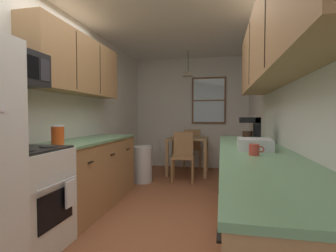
% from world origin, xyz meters
% --- Properties ---
extents(ground_plane, '(12.00, 12.00, 0.00)m').
position_xyz_m(ground_plane, '(0.00, 1.00, 0.00)').
color(ground_plane, brown).
extents(wall_left, '(0.10, 9.00, 2.55)m').
position_xyz_m(wall_left, '(-1.35, 1.00, 1.27)').
color(wall_left, silver).
rests_on(wall_left, ground).
extents(wall_right, '(0.10, 9.00, 2.55)m').
position_xyz_m(wall_right, '(1.35, 1.00, 1.27)').
color(wall_right, silver).
rests_on(wall_right, ground).
extents(wall_back, '(4.40, 0.10, 2.55)m').
position_xyz_m(wall_back, '(0.00, 3.65, 1.27)').
color(wall_back, silver).
rests_on(wall_back, ground).
extents(ceiling_slab, '(4.40, 9.00, 0.08)m').
position_xyz_m(ceiling_slab, '(0.00, 1.00, 2.59)').
color(ceiling_slab, white).
extents(stove_range, '(0.66, 0.64, 1.10)m').
position_xyz_m(stove_range, '(-0.99, -0.42, 0.47)').
color(stove_range, white).
rests_on(stove_range, ground).
extents(microwave_over_range, '(0.39, 0.59, 0.31)m').
position_xyz_m(microwave_over_range, '(-1.11, -0.42, 1.63)').
color(microwave_over_range, black).
extents(counter_left, '(0.64, 1.72, 0.90)m').
position_xyz_m(counter_left, '(-1.00, 0.76, 0.45)').
color(counter_left, '#A87A4C').
rests_on(counter_left, ground).
extents(upper_cabinets_left, '(0.33, 1.80, 0.74)m').
position_xyz_m(upper_cabinets_left, '(-1.14, 0.71, 1.86)').
color(upper_cabinets_left, '#A87A4C').
extents(counter_right, '(0.64, 3.28, 0.90)m').
position_xyz_m(counter_right, '(1.00, 0.06, 0.45)').
color(counter_right, '#A87A4C').
rests_on(counter_right, ground).
extents(upper_cabinets_right, '(0.33, 2.96, 0.72)m').
position_xyz_m(upper_cabinets_right, '(1.14, 0.01, 1.86)').
color(upper_cabinets_right, '#A87A4C').
extents(dining_table, '(0.80, 0.73, 0.75)m').
position_xyz_m(dining_table, '(0.03, 2.90, 0.62)').
color(dining_table, '#A87F51').
rests_on(dining_table, ground).
extents(dining_chair_near, '(0.43, 0.43, 0.90)m').
position_xyz_m(dining_chair_near, '(0.01, 2.32, 0.50)').
color(dining_chair_near, '#A87A4C').
rests_on(dining_chair_near, ground).
extents(dining_chair_far, '(0.42, 0.42, 0.90)m').
position_xyz_m(dining_chair_far, '(0.06, 3.47, 0.50)').
color(dining_chair_far, '#A87A4C').
rests_on(dining_chair_far, ground).
extents(pendant_light, '(0.24, 0.24, 0.52)m').
position_xyz_m(pendant_light, '(0.03, 2.90, 2.08)').
color(pendant_light, black).
extents(back_window, '(0.77, 0.05, 1.06)m').
position_xyz_m(back_window, '(0.42, 3.58, 1.56)').
color(back_window, brown).
extents(trash_bin, '(0.36, 0.36, 0.65)m').
position_xyz_m(trash_bin, '(-0.70, 2.07, 0.33)').
color(trash_bin, silver).
rests_on(trash_bin, ground).
extents(storage_canister, '(0.13, 0.13, 0.21)m').
position_xyz_m(storage_canister, '(-1.00, 0.07, 1.00)').
color(storage_canister, '#D84C19').
rests_on(storage_canister, counter_left).
extents(dish_towel, '(0.02, 0.16, 0.24)m').
position_xyz_m(dish_towel, '(-0.64, -0.26, 0.50)').
color(dish_towel, white).
extents(coffee_maker, '(0.22, 0.18, 0.29)m').
position_xyz_m(coffee_maker, '(1.04, 0.66, 1.05)').
color(coffee_maker, black).
rests_on(coffee_maker, counter_right).
extents(mug_by_coffeemaker, '(0.12, 0.08, 0.09)m').
position_xyz_m(mug_by_coffeemaker, '(0.95, -0.27, 0.94)').
color(mug_by_coffeemaker, '#BF3F33').
rests_on(mug_by_coffeemaker, counter_right).
extents(dish_rack, '(0.28, 0.34, 0.10)m').
position_xyz_m(dish_rack, '(0.99, 0.06, 0.95)').
color(dish_rack, silver).
rests_on(dish_rack, counter_right).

